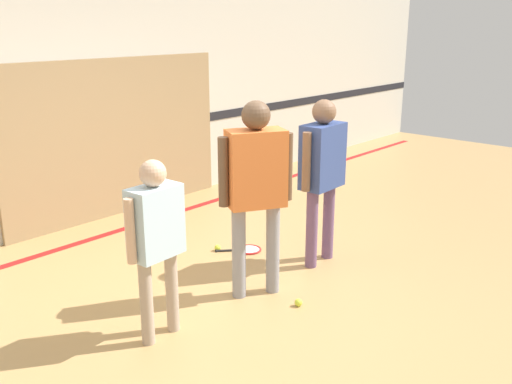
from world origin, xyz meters
name	(u,v)px	position (x,y,z in m)	size (l,w,h in m)	color
ground_plane	(237,296)	(0.00, 0.00, 0.00)	(16.00, 16.00, 0.00)	tan
wall_back	(58,90)	(0.00, 2.75, 1.60)	(16.00, 0.07, 3.20)	beige
wall_panel	(118,138)	(0.70, 2.69, 0.96)	(3.08, 0.05, 1.92)	#9E7F56
floor_stripe	(99,237)	(0.00, 2.15, 0.00)	(14.40, 0.10, 0.01)	red
person_instructor	(256,179)	(0.16, -0.09, 1.06)	(0.58, 0.47, 1.72)	gray
person_student_left	(156,231)	(-0.87, -0.03, 0.87)	(0.53, 0.24, 1.40)	tan
person_student_right	(322,165)	(1.10, -0.10, 1.01)	(0.62, 0.27, 1.64)	#6B4C70
racket_spare_on_floor	(247,250)	(0.83, 0.64, 0.01)	(0.46, 0.43, 0.03)	red
tennis_ball_near_instructor	(298,303)	(0.22, -0.52, 0.03)	(0.07, 0.07, 0.07)	#CCE038
tennis_ball_by_spare_racket	(218,248)	(0.62, 0.87, 0.03)	(0.07, 0.07, 0.07)	#CCE038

